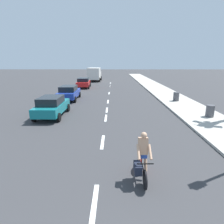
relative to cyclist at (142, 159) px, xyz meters
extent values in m
plane|color=#38383A|center=(-1.58, 14.28, -0.83)|extent=(160.00, 160.00, 0.00)
cube|color=#B2ADA3|center=(5.78, 16.28, -0.76)|extent=(3.60, 80.00, 0.14)
cube|color=white|center=(-1.58, -1.22, -0.83)|extent=(0.16, 1.80, 0.01)
cube|color=white|center=(-1.58, 3.29, -0.83)|extent=(0.16, 1.80, 0.01)
cube|color=white|center=(-1.58, 7.67, -0.83)|extent=(0.16, 1.80, 0.01)
cube|color=white|center=(-1.58, 10.07, -0.83)|extent=(0.16, 1.80, 0.01)
cube|color=white|center=(-1.58, 13.63, -0.83)|extent=(0.16, 1.80, 0.01)
cube|color=white|center=(-1.58, 18.99, -0.83)|extent=(0.16, 1.80, 0.01)
cube|color=white|center=(-1.58, 26.08, -0.83)|extent=(0.16, 1.80, 0.01)
cube|color=white|center=(-1.58, 26.83, -0.83)|extent=(0.16, 1.80, 0.01)
cube|color=white|center=(-1.58, 31.11, -0.83)|extent=(0.16, 1.80, 0.01)
cylinder|color=black|center=(0.06, -0.49, -0.50)|extent=(0.06, 0.66, 0.66)
cylinder|color=red|center=(0.04, 0.56, -0.50)|extent=(0.06, 0.66, 0.66)
cube|color=black|center=(0.05, 0.03, -0.32)|extent=(0.06, 0.95, 0.04)
cylinder|color=black|center=(0.04, 0.24, -0.08)|extent=(0.03, 0.03, 0.48)
cube|color=black|center=(0.06, -0.41, 0.05)|extent=(0.56, 0.04, 0.03)
cube|color=tan|center=(0.05, 0.11, 0.45)|extent=(0.35, 0.32, 0.63)
sphere|color=tan|center=(0.05, 0.05, 0.88)|extent=(0.22, 0.22, 0.22)
cube|color=#2D51B7|center=(0.05, 0.17, 0.12)|extent=(0.32, 0.23, 0.28)
cube|color=black|center=(-0.17, -0.26, -0.20)|extent=(0.25, 0.53, 0.32)
cylinder|color=tan|center=(0.17, 0.12, -0.20)|extent=(0.12, 0.32, 0.62)
cylinder|color=tan|center=(-0.07, 0.11, -0.20)|extent=(0.11, 0.20, 0.63)
cylinder|color=tan|center=(0.25, -0.14, 0.35)|extent=(0.10, 0.49, 0.41)
cylinder|color=tan|center=(-0.15, -0.15, 0.35)|extent=(0.10, 0.49, 0.41)
cube|color=#14727A|center=(-5.76, 8.18, -0.14)|extent=(1.77, 4.22, 0.64)
cube|color=black|center=(-5.76, 7.97, 0.46)|extent=(1.56, 2.19, 0.56)
cylinder|color=black|center=(-6.64, 9.61, -0.51)|extent=(0.18, 0.64, 0.64)
cylinder|color=black|center=(-4.87, 9.61, -0.51)|extent=(0.18, 0.64, 0.64)
cylinder|color=black|center=(-6.65, 6.75, -0.51)|extent=(0.18, 0.64, 0.64)
cylinder|color=black|center=(-4.88, 6.75, -0.51)|extent=(0.18, 0.64, 0.64)
cube|color=#1E389E|center=(-5.91, 14.61, -0.14)|extent=(1.89, 4.40, 0.64)
cube|color=black|center=(-5.91, 14.39, 0.46)|extent=(1.65, 2.30, 0.56)
cylinder|color=black|center=(-6.85, 16.09, -0.51)|extent=(0.19, 0.64, 0.64)
cylinder|color=black|center=(-5.01, 16.11, -0.51)|extent=(0.19, 0.64, 0.64)
cylinder|color=black|center=(-6.81, 13.11, -0.51)|extent=(0.19, 0.64, 0.64)
cylinder|color=black|center=(-4.98, 13.13, -0.51)|extent=(0.19, 0.64, 0.64)
cube|color=red|center=(-5.83, 24.51, -0.14)|extent=(2.13, 4.61, 0.64)
cube|color=black|center=(-5.82, 24.29, 0.46)|extent=(1.79, 2.43, 0.56)
cylinder|color=black|center=(-6.85, 26.00, -0.51)|extent=(0.21, 0.65, 0.64)
cylinder|color=black|center=(-4.96, 26.09, -0.51)|extent=(0.21, 0.65, 0.64)
cylinder|color=black|center=(-6.70, 22.93, -0.51)|extent=(0.21, 0.65, 0.64)
cylinder|color=black|center=(-4.80, 23.02, -0.51)|extent=(0.21, 0.65, 0.64)
cube|color=beige|center=(-5.01, 37.05, 0.37)|extent=(2.43, 2.37, 1.40)
cube|color=silver|center=(-5.05, 34.06, 0.82)|extent=(2.45, 4.19, 2.30)
cylinder|color=black|center=(-6.21, 36.94, -0.38)|extent=(0.29, 0.90, 0.90)
cylinder|color=black|center=(-3.81, 36.91, -0.38)|extent=(0.29, 0.90, 0.90)
cylinder|color=black|center=(-6.26, 33.04, -0.38)|extent=(0.29, 0.90, 0.90)
cylinder|color=black|center=(-3.86, 33.01, -0.38)|extent=(0.29, 0.90, 0.90)
cylinder|color=#47474C|center=(6.22, 7.62, -0.25)|extent=(0.60, 0.60, 0.88)
cylinder|color=#47474C|center=(5.56, 13.44, -0.24)|extent=(0.60, 0.60, 0.91)
camera|label=1|loc=(-1.01, -5.99, 3.35)|focal=30.18mm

